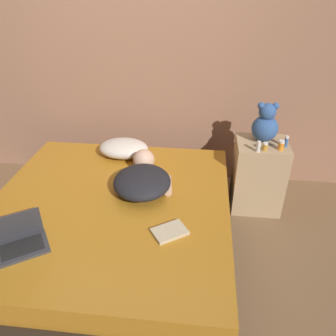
{
  "coord_description": "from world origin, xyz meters",
  "views": [
    {
      "loc": [
        0.65,
        -1.86,
        1.89
      ],
      "look_at": [
        0.41,
        0.23,
        0.63
      ],
      "focal_mm": 35.0,
      "sensor_mm": 36.0,
      "label": 1
    }
  ],
  "objects_px": {
    "person_lying": "(143,178)",
    "bottle_blue": "(286,141)",
    "laptop": "(20,240)",
    "teddy_bear": "(265,124)",
    "bottle_orange": "(281,145)",
    "pillow": "(124,148)",
    "bottle_amber": "(265,147)",
    "bottle_white": "(258,147)",
    "book": "(170,232)"
  },
  "relations": [
    {
      "from": "person_lying",
      "to": "bottle_blue",
      "type": "relative_size",
      "value": 7.11
    },
    {
      "from": "laptop",
      "to": "teddy_bear",
      "type": "relative_size",
      "value": 1.08
    },
    {
      "from": "bottle_orange",
      "to": "laptop",
      "type": "bearing_deg",
      "value": -147.47
    },
    {
      "from": "pillow",
      "to": "laptop",
      "type": "relative_size",
      "value": 1.21
    },
    {
      "from": "person_lying",
      "to": "bottle_amber",
      "type": "bearing_deg",
      "value": 12.4
    },
    {
      "from": "pillow",
      "to": "person_lying",
      "type": "height_order",
      "value": "person_lying"
    },
    {
      "from": "pillow",
      "to": "bottle_blue",
      "type": "bearing_deg",
      "value": -2.0
    },
    {
      "from": "person_lying",
      "to": "laptop",
      "type": "bearing_deg",
      "value": -138.79
    },
    {
      "from": "pillow",
      "to": "bottle_orange",
      "type": "distance_m",
      "value": 1.35
    },
    {
      "from": "bottle_amber",
      "to": "bottle_blue",
      "type": "xyz_separation_m",
      "value": [
        0.18,
        0.09,
        0.01
      ]
    },
    {
      "from": "bottle_white",
      "to": "bottle_blue",
      "type": "bearing_deg",
      "value": 27.14
    },
    {
      "from": "bottle_orange",
      "to": "bottle_white",
      "type": "xyz_separation_m",
      "value": [
        -0.19,
        -0.06,
        0.01
      ]
    },
    {
      "from": "bottle_amber",
      "to": "bottle_orange",
      "type": "height_order",
      "value": "bottle_orange"
    },
    {
      "from": "pillow",
      "to": "teddy_bear",
      "type": "xyz_separation_m",
      "value": [
        1.22,
        0.05,
        0.27
      ]
    },
    {
      "from": "laptop",
      "to": "bottle_white",
      "type": "bearing_deg",
      "value": -0.08
    },
    {
      "from": "laptop",
      "to": "bottle_amber",
      "type": "distance_m",
      "value": 1.91
    },
    {
      "from": "laptop",
      "to": "teddy_bear",
      "type": "height_order",
      "value": "teddy_bear"
    },
    {
      "from": "person_lying",
      "to": "teddy_bear",
      "type": "distance_m",
      "value": 1.13
    },
    {
      "from": "bottle_amber",
      "to": "bottle_orange",
      "type": "xyz_separation_m",
      "value": [
        0.13,
        0.02,
        0.01
      ]
    },
    {
      "from": "teddy_bear",
      "to": "book",
      "type": "relative_size",
      "value": 1.31
    },
    {
      "from": "person_lying",
      "to": "bottle_amber",
      "type": "height_order",
      "value": "bottle_amber"
    },
    {
      "from": "teddy_bear",
      "to": "bottle_orange",
      "type": "relative_size",
      "value": 4.16
    },
    {
      "from": "pillow",
      "to": "book",
      "type": "bearing_deg",
      "value": -61.92
    },
    {
      "from": "bottle_amber",
      "to": "book",
      "type": "xyz_separation_m",
      "value": [
        -0.69,
        -0.85,
        -0.22
      ]
    },
    {
      "from": "pillow",
      "to": "laptop",
      "type": "bearing_deg",
      "value": -106.85
    },
    {
      "from": "laptop",
      "to": "person_lying",
      "type": "bearing_deg",
      "value": 14.58
    },
    {
      "from": "teddy_bear",
      "to": "bottle_blue",
      "type": "relative_size",
      "value": 3.6
    },
    {
      "from": "teddy_bear",
      "to": "bottle_blue",
      "type": "xyz_separation_m",
      "value": [
        0.17,
        -0.1,
        -0.1
      ]
    },
    {
      "from": "laptop",
      "to": "bottle_blue",
      "type": "height_order",
      "value": "bottle_blue"
    },
    {
      "from": "bottle_blue",
      "to": "bottle_white",
      "type": "height_order",
      "value": "bottle_blue"
    },
    {
      "from": "person_lying",
      "to": "bottle_orange",
      "type": "height_order",
      "value": "bottle_orange"
    },
    {
      "from": "pillow",
      "to": "laptop",
      "type": "height_order",
      "value": "laptop"
    },
    {
      "from": "bottle_blue",
      "to": "book",
      "type": "distance_m",
      "value": 1.3
    },
    {
      "from": "laptop",
      "to": "bottle_blue",
      "type": "xyz_separation_m",
      "value": [
        1.75,
        1.15,
        0.19
      ]
    },
    {
      "from": "person_lying",
      "to": "laptop",
      "type": "height_order",
      "value": "laptop"
    },
    {
      "from": "pillow",
      "to": "person_lying",
      "type": "bearing_deg",
      "value": -61.38
    },
    {
      "from": "laptop",
      "to": "bottle_orange",
      "type": "distance_m",
      "value": 2.03
    },
    {
      "from": "bottle_orange",
      "to": "bottle_amber",
      "type": "bearing_deg",
      "value": -169.58
    },
    {
      "from": "teddy_bear",
      "to": "bottle_orange",
      "type": "xyz_separation_m",
      "value": [
        0.12,
        -0.16,
        -0.11
      ]
    },
    {
      "from": "bottle_amber",
      "to": "book",
      "type": "height_order",
      "value": "bottle_amber"
    },
    {
      "from": "bottle_white",
      "to": "book",
      "type": "bearing_deg",
      "value": -127.59
    },
    {
      "from": "person_lying",
      "to": "pillow",
      "type": "bearing_deg",
      "value": 111.0
    },
    {
      "from": "bottle_amber",
      "to": "bottle_blue",
      "type": "distance_m",
      "value": 0.2
    },
    {
      "from": "person_lying",
      "to": "bottle_orange",
      "type": "distance_m",
      "value": 1.15
    },
    {
      "from": "bottle_white",
      "to": "bottle_amber",
      "type": "bearing_deg",
      "value": 29.78
    },
    {
      "from": "laptop",
      "to": "teddy_bear",
      "type": "xyz_separation_m",
      "value": [
        1.58,
        1.25,
        0.3
      ]
    },
    {
      "from": "bottle_blue",
      "to": "bottle_orange",
      "type": "xyz_separation_m",
      "value": [
        -0.05,
        -0.07,
        -0.01
      ]
    },
    {
      "from": "teddy_bear",
      "to": "bottle_blue",
      "type": "bearing_deg",
      "value": -29.18
    },
    {
      "from": "pillow",
      "to": "laptop",
      "type": "distance_m",
      "value": 1.25
    },
    {
      "from": "laptop",
      "to": "bottle_white",
      "type": "relative_size",
      "value": 3.92
    }
  ]
}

